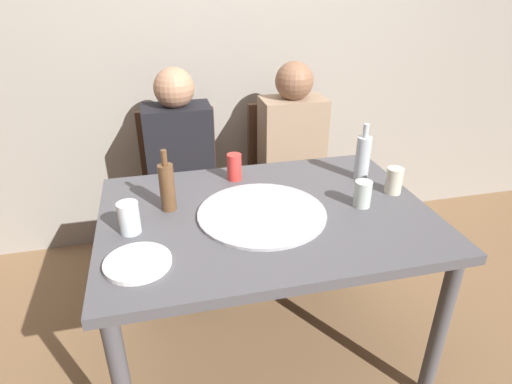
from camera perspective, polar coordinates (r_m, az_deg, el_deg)
ground_plane at (r=2.20m, az=1.16°, el=-19.67°), size 8.00×8.00×0.00m
back_wall at (r=2.66m, az=-5.34°, el=20.57°), size 6.00×0.10×2.60m
dining_table at (r=1.77m, az=1.36°, el=-4.95°), size 1.30×0.93×0.75m
pizza_tray at (r=1.71m, az=0.79°, el=-2.82°), size 0.51×0.51×0.01m
wine_bottle at (r=2.02m, az=13.86°, el=4.49°), size 0.07×0.07×0.26m
beer_bottle at (r=1.74m, az=-11.61°, el=0.75°), size 0.06×0.06×0.25m
tumbler_near at (r=1.80m, az=13.84°, el=-0.23°), size 0.07×0.07×0.11m
tumbler_far at (r=1.64m, az=-16.37°, el=-3.27°), size 0.08×0.08×0.12m
wine_glass at (r=1.94m, az=17.70°, el=1.45°), size 0.07×0.07×0.11m
soda_can at (r=1.97m, az=-2.87°, el=3.32°), size 0.07×0.07×0.12m
plate_stack at (r=1.48m, az=-15.29°, el=-8.96°), size 0.22×0.22×0.02m
chair_left at (r=2.56m, az=-9.77°, el=1.58°), size 0.44×0.44×0.90m
chair_right at (r=2.67m, az=4.17°, el=3.02°), size 0.44×0.44×0.90m
guest_in_sweater at (r=2.37m, az=-9.70°, el=2.82°), size 0.36×0.56×1.17m
guest_in_beanie at (r=2.48m, az=5.31°, el=4.30°), size 0.36×0.56×1.17m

